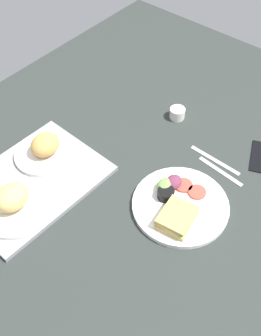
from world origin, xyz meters
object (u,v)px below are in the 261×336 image
at_px(bread_plate_far, 45,149).
at_px(plate_with_salad, 178,204).
at_px(serving_tray, 32,182).
at_px(bread_plate_near, 14,202).
at_px(knife, 215,160).
at_px(fork, 220,171).
at_px(espresso_cup, 177,113).

distance_m(bread_plate_far, plate_with_salad, 0.47).
xyz_separation_m(serving_tray, plate_with_salad, (0.22, -0.41, 0.01)).
height_order(bread_plate_near, knife, bread_plate_near).
bearing_deg(bread_plate_near, fork, -36.47).
bearing_deg(bread_plate_near, plate_with_salad, -48.71).
relative_size(serving_tray, plate_with_salad, 1.53).
relative_size(serving_tray, bread_plate_far, 2.30).
bearing_deg(bread_plate_near, knife, -32.12).
xyz_separation_m(plate_with_salad, knife, (0.24, 0.02, -0.01)).
xyz_separation_m(bread_plate_near, knife, (0.56, -0.35, -0.04)).
relative_size(bread_plate_far, knife, 1.03).
distance_m(bread_plate_far, espresso_cup, 0.50).
bearing_deg(bread_plate_far, bread_plate_near, -155.63).
bearing_deg(serving_tray, bread_plate_near, -155.55).
height_order(plate_with_salad, fork, plate_with_salad).
height_order(fork, knife, same).
relative_size(bread_plate_near, bread_plate_far, 1.12).
distance_m(bread_plate_near, espresso_cup, 0.66).
bearing_deg(plate_with_salad, bread_plate_far, 104.34).
bearing_deg(bread_plate_near, serving_tray, 24.45).
bearing_deg(bread_plate_far, serving_tray, -155.71).
distance_m(bread_plate_near, bread_plate_far, 0.22).
bearing_deg(serving_tray, fork, -45.48).
relative_size(espresso_cup, knife, 0.29).
distance_m(serving_tray, plate_with_salad, 0.47).
bearing_deg(knife, fork, 144.57).
distance_m(bread_plate_near, knife, 0.66).
relative_size(bread_plate_near, plate_with_salad, 0.74).
xyz_separation_m(bread_plate_far, knife, (0.35, -0.44, -0.04)).
xyz_separation_m(bread_plate_far, plate_with_salad, (0.12, -0.46, -0.03)).
height_order(plate_with_salad, espresso_cup, plate_with_salad).
bearing_deg(espresso_cup, plate_with_salad, -144.04).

